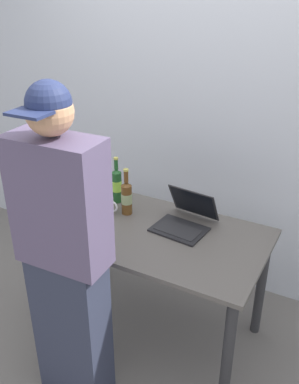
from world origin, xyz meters
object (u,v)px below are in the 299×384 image
at_px(laptop, 185,219).
at_px(coffee_mug, 107,205).
at_px(person_figure, 65,260).
at_px(beer_bottle_amber, 117,185).
at_px(beer_bottle_brown, 127,197).

height_order(laptop, coffee_mug, laptop).
distance_m(laptop, coffee_mug, 0.50).
bearing_deg(person_figure, beer_bottle_amber, 105.51).
height_order(beer_bottle_amber, coffee_mug, beer_bottle_amber).
distance_m(beer_bottle_brown, person_figure, 0.71).
bearing_deg(laptop, person_figure, -111.61).
xyz_separation_m(beer_bottle_brown, coffee_mug, (-0.11, -0.06, -0.06)).
bearing_deg(coffee_mug, beer_bottle_brown, 28.39).
distance_m(beer_bottle_amber, coffee_mug, 0.18).
relative_size(person_figure, coffee_mug, 13.90).
bearing_deg(beer_bottle_amber, coffee_mug, -80.11).
bearing_deg(person_figure, laptop, 68.39).
relative_size(laptop, beer_bottle_amber, 1.16).
bearing_deg(coffee_mug, beer_bottle_amber, 99.89).
bearing_deg(person_figure, beer_bottle_brown, 97.10).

